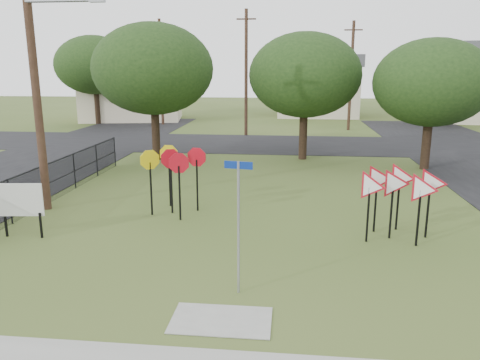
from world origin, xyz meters
name	(u,v)px	position (x,y,z in m)	size (l,w,h in m)	color
ground	(235,270)	(0.00, 0.00, 0.00)	(140.00, 140.00, 0.00)	#394D1C
street_left	(13,172)	(-12.00, 10.00, 0.01)	(8.00, 50.00, 0.02)	black
street_far	(270,144)	(0.00, 20.00, 0.01)	(60.00, 8.00, 0.02)	black
curb_pad	(221,320)	(0.00, -2.40, 0.01)	(2.00, 1.20, 0.02)	gray
street_name_sign	(238,219)	(0.21, -1.15, 1.72)	(0.62, 0.12, 3.00)	#94969C
stop_sign_cluster	(173,165)	(-2.66, 4.53, 1.70)	(2.12, 1.69, 2.27)	black
yield_sign_cluster	(398,186)	(4.45, 2.85, 1.58)	(2.67, 1.80, 2.14)	black
info_board	(21,202)	(-6.53, 1.68, 1.09)	(1.32, 0.19, 1.65)	black
utility_pole_main	(35,59)	(-7.24, 4.50, 5.21)	(3.55, 0.33, 10.00)	#432C1E
far_pole_a	(246,72)	(-2.00, 24.00, 4.60)	(1.40, 0.24, 9.00)	#432C1E
far_pole_b	(351,75)	(6.00, 28.00, 4.35)	(1.40, 0.24, 8.50)	#432C1E
far_pole_c	(161,72)	(-10.00, 30.00, 4.60)	(1.40, 0.24, 9.00)	#432C1E
fence_run	(61,176)	(-7.60, 6.25, 0.78)	(0.05, 11.55, 1.50)	black
house_left	(132,81)	(-14.00, 34.00, 3.65)	(10.58, 8.88, 7.20)	beige
house_mid	(317,85)	(4.00, 40.00, 3.15)	(8.40, 8.40, 6.20)	beige
house_right	(471,82)	(18.00, 36.00, 3.65)	(8.30, 8.30, 7.20)	beige
tree_near_left	(153,69)	(-6.00, 14.00, 4.86)	(6.40, 6.40, 7.27)	black
tree_near_mid	(305,75)	(2.00, 15.00, 4.54)	(6.00, 6.00, 6.80)	black
tree_near_right	(432,83)	(8.00, 13.00, 4.22)	(5.60, 5.60, 6.33)	black
tree_far_left	(94,65)	(-16.00, 30.00, 5.17)	(6.80, 6.80, 7.73)	black
tree_far_right	(440,73)	(14.00, 32.00, 4.54)	(6.00, 6.00, 6.80)	black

